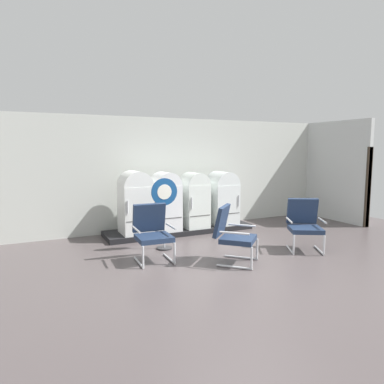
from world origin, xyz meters
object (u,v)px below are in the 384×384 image
refrigerator_3 (222,197)px  armchair_center (232,233)px  armchair_left (152,231)px  armchair_right (304,223)px  sign_stand (164,211)px  refrigerator_1 (166,200)px  refrigerator_0 (135,201)px  refrigerator_2 (195,198)px

refrigerator_3 → armchair_center: bearing=-116.9°
armchair_left → armchair_center: same height
refrigerator_3 → armchair_left: refrigerator_3 is taller
armchair_right → sign_stand: bearing=153.7°
armchair_right → refrigerator_1: bearing=131.5°
refrigerator_1 → refrigerator_3: (1.57, 0.02, -0.02)m
refrigerator_0 → refrigerator_2: bearing=-1.2°
armchair_center → refrigerator_2: bearing=79.7°
sign_stand → refrigerator_3: bearing=29.0°
refrigerator_0 → armchair_center: (1.05, -2.47, -0.32)m
refrigerator_3 → armchair_center: size_ratio=1.31×
refrigerator_1 → sign_stand: size_ratio=0.95×
refrigerator_1 → armchair_right: refrigerator_1 is taller
refrigerator_2 → armchair_left: size_ratio=1.31×
refrigerator_1 → armchair_right: (2.09, -2.36, -0.30)m
refrigerator_3 → refrigerator_0: bearing=179.9°
armchair_center → armchair_right: bearing=2.5°
refrigerator_2 → sign_stand: 1.64m
refrigerator_2 → sign_stand: (-1.22, -1.10, -0.05)m
armchair_center → armchair_left: bearing=148.6°
refrigerator_2 → armchair_center: 2.49m
refrigerator_0 → sign_stand: bearing=-76.7°
sign_stand → refrigerator_1: bearing=67.2°
refrigerator_2 → armchair_left: bearing=-135.2°
refrigerator_0 → armchair_center: size_ratio=1.38×
refrigerator_0 → armchair_left: 1.75m
refrigerator_1 → refrigerator_2: bearing=-0.4°
refrigerator_0 → refrigerator_2: refrigerator_0 is taller
sign_stand → armchair_left: bearing=-128.8°
refrigerator_2 → armchair_right: refrigerator_2 is taller
refrigerator_3 → armchair_right: refrigerator_3 is taller
refrigerator_3 → sign_stand: size_ratio=0.93×
armchair_left → refrigerator_2: bearing=44.8°
refrigerator_1 → armchair_left: 1.94m
refrigerator_1 → armchair_right: bearing=-48.5°
refrigerator_2 → armchair_right: bearing=-60.6°
armchair_left → sign_stand: size_ratio=0.71×
armchair_left → armchair_right: size_ratio=1.00×
armchair_left → sign_stand: bearing=51.2°
refrigerator_2 → refrigerator_3: 0.81m
armchair_center → sign_stand: (-0.78, 1.34, 0.23)m
refrigerator_2 → refrigerator_3: size_ratio=1.00×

